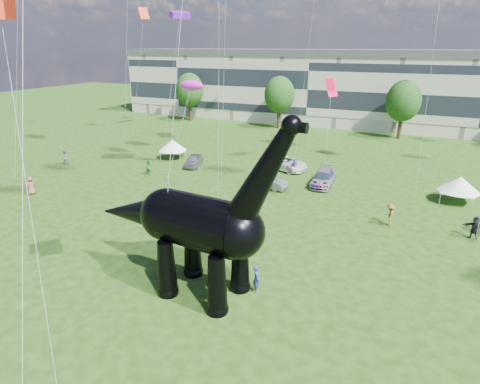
% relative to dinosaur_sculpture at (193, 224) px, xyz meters
% --- Properties ---
extents(ground, '(220.00, 220.00, 0.00)m').
position_rel_dinosaur_sculpture_xyz_m(ground, '(-0.36, -3.90, -4.28)').
color(ground, '#16330C').
rests_on(ground, ground).
extents(terrace_row, '(78.00, 11.00, 12.00)m').
position_rel_dinosaur_sculpture_xyz_m(terrace_row, '(-8.36, 58.10, 1.72)').
color(terrace_row, beige).
rests_on(terrace_row, ground).
extents(tree_far_left, '(5.20, 5.20, 9.44)m').
position_rel_dinosaur_sculpture_xyz_m(tree_far_left, '(-30.36, 49.10, 2.01)').
color(tree_far_left, '#382314').
rests_on(tree_far_left, ground).
extents(tree_mid_left, '(5.20, 5.20, 9.44)m').
position_rel_dinosaur_sculpture_xyz_m(tree_mid_left, '(-12.36, 49.10, 2.01)').
color(tree_mid_left, '#382314').
rests_on(tree_mid_left, ground).
extents(tree_mid_right, '(5.20, 5.20, 9.44)m').
position_rel_dinosaur_sculpture_xyz_m(tree_mid_right, '(7.64, 49.10, 2.01)').
color(tree_mid_right, '#382314').
rests_on(tree_mid_right, ground).
extents(dinosaur_sculpture, '(13.90, 4.08, 11.34)m').
position_rel_dinosaur_sculpture_xyz_m(dinosaur_sculpture, '(0.00, 0.00, 0.00)').
color(dinosaur_sculpture, black).
rests_on(dinosaur_sculpture, ground).
extents(car_silver, '(2.85, 4.52, 1.43)m').
position_rel_dinosaur_sculpture_xyz_m(car_silver, '(-13.63, 22.41, -3.56)').
color(car_silver, '#AFB0B4').
rests_on(car_silver, ground).
extents(car_grey, '(4.38, 2.02, 1.39)m').
position_rel_dinosaur_sculpture_xyz_m(car_grey, '(-2.67, 18.77, -3.59)').
color(car_grey, slate).
rests_on(car_grey, ground).
extents(car_white, '(6.26, 4.41, 1.59)m').
position_rel_dinosaur_sculpture_xyz_m(car_white, '(-3.20, 25.71, -3.49)').
color(car_white, white).
rests_on(car_white, ground).
extents(car_dark, '(2.41, 5.31, 1.51)m').
position_rel_dinosaur_sculpture_xyz_m(car_dark, '(2.32, 22.03, -3.53)').
color(car_dark, '#595960').
rests_on(car_dark, ground).
extents(gazebo_near, '(3.97, 3.97, 2.50)m').
position_rel_dinosaur_sculpture_xyz_m(gazebo_near, '(14.82, 22.46, -2.52)').
color(gazebo_near, white).
rests_on(gazebo_near, ground).
extents(gazebo_left, '(4.43, 4.43, 2.45)m').
position_rel_dinosaur_sculpture_xyz_m(gazebo_left, '(-17.88, 24.29, -2.56)').
color(gazebo_left, white).
rests_on(gazebo_left, ground).
extents(visitors, '(53.86, 45.70, 1.86)m').
position_rel_dinosaur_sculpture_xyz_m(visitors, '(-2.16, 11.11, -3.39)').
color(visitors, navy).
rests_on(visitors, ground).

